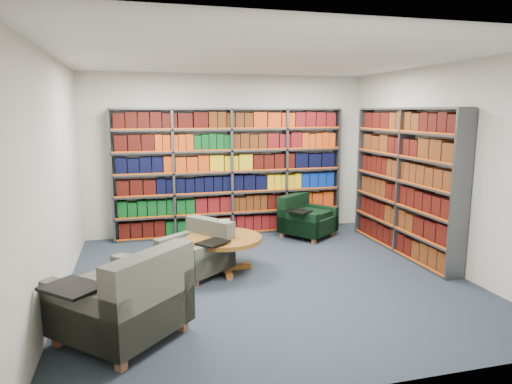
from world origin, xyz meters
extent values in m
cube|color=#1D222E|center=(0.00, 0.00, -0.01)|extent=(5.00, 5.00, 0.01)
cube|color=white|center=(0.00, 0.00, 2.80)|extent=(5.00, 5.00, 0.01)
cube|color=beige|center=(0.00, 2.50, 1.40)|extent=(5.00, 0.01, 2.80)
cube|color=beige|center=(0.00, -2.50, 1.40)|extent=(5.00, 0.01, 2.80)
cube|color=beige|center=(-2.50, 0.00, 1.40)|extent=(0.01, 5.00, 2.80)
cube|color=beige|center=(2.50, 0.00, 1.40)|extent=(0.01, 5.00, 2.80)
cube|color=#47494F|center=(0.00, 2.34, 1.10)|extent=(4.00, 0.28, 2.20)
cube|color=silver|center=(0.00, 2.47, 1.10)|extent=(4.00, 0.02, 2.20)
cube|color=#D84C0A|center=(0.00, 2.21, 1.10)|extent=(4.00, 0.01, 2.20)
cube|color=black|center=(0.00, 2.34, 0.18)|extent=(3.88, 0.21, 0.29)
cube|color=#053811|center=(0.00, 2.34, 0.54)|extent=(3.88, 0.21, 0.29)
cube|color=black|center=(0.00, 2.34, 0.91)|extent=(3.88, 0.21, 0.29)
cube|color=black|center=(0.00, 2.34, 1.28)|extent=(3.88, 0.21, 0.29)
cube|color=black|center=(0.00, 2.34, 1.64)|extent=(3.88, 0.21, 0.29)
cube|color=black|center=(0.00, 2.34, 2.01)|extent=(3.88, 0.21, 0.29)
cube|color=#47494F|center=(2.34, 0.60, 1.10)|extent=(0.28, 2.50, 2.20)
cube|color=silver|center=(2.47, 0.60, 1.10)|extent=(0.02, 2.50, 2.20)
cube|color=#D84C0A|center=(2.21, 0.60, 1.10)|extent=(0.02, 2.50, 2.20)
cube|color=black|center=(2.34, 0.60, 0.18)|extent=(0.21, 2.38, 0.29)
cube|color=black|center=(2.34, 0.60, 0.54)|extent=(0.21, 2.38, 0.29)
cube|color=#431E0A|center=(2.34, 0.60, 0.91)|extent=(0.21, 2.38, 0.29)
cube|color=black|center=(2.34, 0.60, 1.28)|extent=(0.21, 2.38, 0.29)
cube|color=#431E0A|center=(2.34, 0.60, 1.64)|extent=(0.21, 2.38, 0.29)
cube|color=black|center=(2.34, 0.60, 2.01)|extent=(0.21, 2.38, 0.29)
cube|color=#091D30|center=(-0.89, 0.42, 0.22)|extent=(1.08, 1.08, 0.27)
cube|color=#091D30|center=(-0.66, 0.60, 0.39)|extent=(0.61, 0.71, 0.62)
cube|color=#091D30|center=(-1.09, 0.67, 0.29)|extent=(0.68, 0.57, 0.41)
cube|color=#091D30|center=(-0.69, 0.16, 0.29)|extent=(0.68, 0.57, 0.41)
cube|color=black|center=(-0.70, 0.10, 0.51)|extent=(0.48, 0.46, 0.02)
cube|color=brown|center=(-1.34, 0.47, 0.04)|extent=(0.08, 0.08, 0.09)
cube|color=brown|center=(-0.95, -0.03, 0.04)|extent=(0.08, 0.08, 0.09)
cube|color=brown|center=(-0.84, 0.86, 0.04)|extent=(0.08, 0.08, 0.09)
cube|color=brown|center=(-0.45, 0.36, 0.04)|extent=(0.08, 0.08, 0.09)
cube|color=black|center=(1.25, 1.80, 0.23)|extent=(1.09, 1.09, 0.28)
cube|color=black|center=(1.07, 2.04, 0.40)|extent=(0.73, 0.61, 0.62)
cube|color=black|center=(0.99, 1.60, 0.29)|extent=(0.57, 0.70, 0.42)
cube|color=black|center=(1.52, 2.00, 0.29)|extent=(0.57, 0.70, 0.42)
cube|color=black|center=(0.98, 1.54, 0.52)|extent=(0.47, 0.48, 0.02)
cube|color=brown|center=(1.19, 1.35, 0.04)|extent=(0.09, 0.09, 0.09)
cube|color=brown|center=(1.70, 1.74, 0.04)|extent=(0.09, 0.09, 0.09)
cube|color=brown|center=(0.80, 1.86, 0.04)|extent=(0.09, 0.09, 0.09)
cube|color=brown|center=(1.32, 2.25, 0.04)|extent=(0.09, 0.09, 0.09)
cube|color=#091D30|center=(-1.80, -1.16, 0.29)|extent=(1.41, 1.41, 0.36)
cube|color=#091D30|center=(-1.52, -1.44, 0.51)|extent=(0.86, 0.87, 0.80)
cube|color=#091D30|center=(-1.50, -0.86, 0.38)|extent=(0.82, 0.81, 0.53)
cube|color=#091D30|center=(-2.10, -1.46, 0.38)|extent=(0.82, 0.81, 0.53)
cube|color=black|center=(-2.18, -1.46, 0.67)|extent=(0.61, 0.61, 0.03)
cube|color=brown|center=(-1.80, -0.58, 0.06)|extent=(0.11, 0.11, 0.11)
cube|color=brown|center=(-2.38, -1.16, 0.06)|extent=(0.11, 0.11, 0.11)
cube|color=brown|center=(-1.22, -1.16, 0.06)|extent=(0.11, 0.11, 0.11)
cube|color=brown|center=(-1.80, -1.74, 0.06)|extent=(0.11, 0.11, 0.11)
cylinder|color=brown|center=(-0.49, 0.43, 0.46)|extent=(1.03, 1.03, 0.06)
cylinder|color=brown|center=(-0.49, 0.43, 0.23)|extent=(0.14, 0.14, 0.41)
cube|color=brown|center=(-0.49, 0.43, 0.05)|extent=(0.74, 0.09, 0.07)
cube|color=brown|center=(-0.49, 0.43, 0.05)|extent=(0.09, 0.74, 0.07)
cube|color=black|center=(-0.49, 0.43, 0.49)|extent=(0.11, 0.06, 0.01)
cube|color=white|center=(-0.49, 0.43, 0.61)|extent=(0.16, 0.01, 0.23)
cube|color=#145926|center=(-0.49, 0.44, 0.61)|extent=(0.18, 0.00, 0.25)
camera|label=1|loc=(-1.60, -5.45, 2.16)|focal=32.00mm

